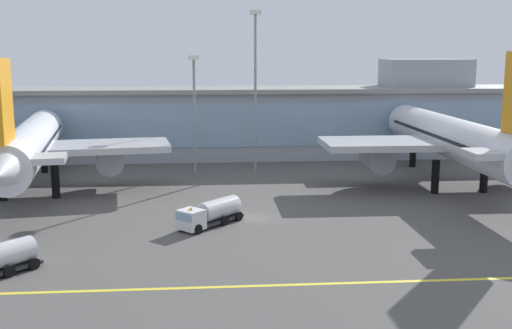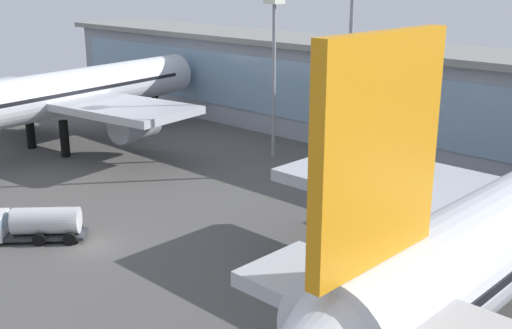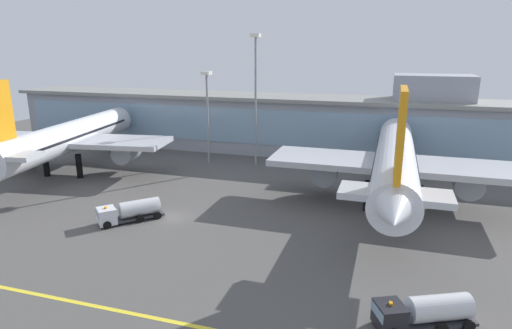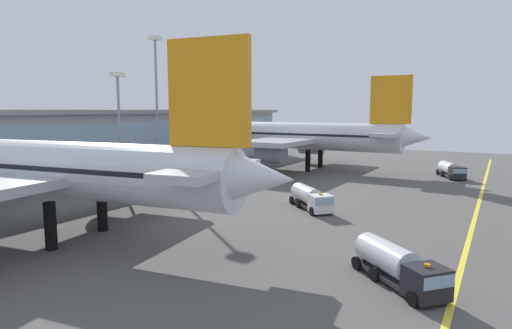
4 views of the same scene
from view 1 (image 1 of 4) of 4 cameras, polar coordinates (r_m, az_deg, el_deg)
name	(u,v)px [view 1 (image 1 of 4)]	position (r m, az deg, el deg)	size (l,w,h in m)	color
ground_plane	(253,218)	(75.68, -0.24, -4.94)	(180.00, 180.00, 0.00)	#514F4C
taxiway_centreline_stripe	(273,285)	(54.85, 1.59, -10.95)	(144.00, 0.50, 0.01)	yellow
terminal_building	(244,120)	(118.53, -1.12, 4.07)	(127.14, 14.00, 18.35)	#9399A3
airliner_near_left	(30,145)	(92.47, -19.92, 1.67)	(39.43, 51.73, 19.13)	black
airliner_near_right	(453,139)	(95.37, 17.49, 2.22)	(37.96, 54.40, 19.87)	black
fuel_tanker_truck	(209,213)	(72.36, -4.29, -4.44)	(7.97, 8.25, 2.90)	black
apron_light_mast_west	(255,69)	(104.85, -0.06, 8.73)	(1.80, 1.80, 26.48)	gray
apron_light_mast_centre	(194,94)	(103.60, -5.65, 6.41)	(1.80, 1.80, 19.19)	gray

